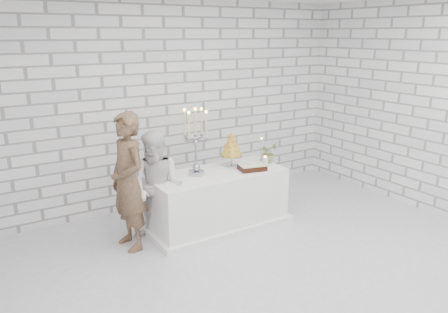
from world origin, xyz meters
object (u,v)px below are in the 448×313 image
at_px(croquembouche, 231,149).
at_px(bride, 158,188).
at_px(candelabra, 196,142).
at_px(cake_table, 217,199).
at_px(groom, 128,182).

bearing_deg(croquembouche, bride, -172.93).
bearing_deg(candelabra, cake_table, -11.28).
xyz_separation_m(cake_table, bride, (-0.85, -0.00, 0.33)).
distance_m(groom, candelabra, 0.99).
bearing_deg(croquembouche, candelabra, -171.69).
distance_m(cake_table, bride, 0.91).
xyz_separation_m(bride, croquembouche, (1.17, 0.14, 0.29)).
height_order(candelabra, croquembouche, candelabra).
xyz_separation_m(cake_table, groom, (-1.21, 0.03, 0.46)).
relative_size(candelabra, croquembouche, 1.84).
bearing_deg(groom, croquembouche, 88.13).
distance_m(bride, croquembouche, 1.21).
bearing_deg(candelabra, croquembouche, 8.31).
relative_size(cake_table, groom, 1.08).
bearing_deg(bride, candelabra, 54.76).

